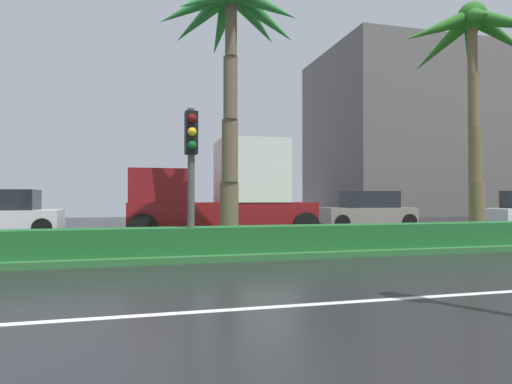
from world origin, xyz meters
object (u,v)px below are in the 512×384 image
Objects in this scene: palm_tree_centre_left at (231,29)px; palm_tree_centre at (474,50)px; traffic_signal_median_right at (191,154)px; car_in_traffic_third at (367,210)px; box_truck_lead at (224,194)px; car_in_traffic_second at (0,214)px.

palm_tree_centre is at bearing 2.06° from palm_tree_centre_left.
palm_tree_centre is 10.25m from traffic_signal_median_right.
car_in_traffic_third is (9.05, 8.47, -1.59)m from traffic_signal_median_right.
box_truck_lead is at bearing 156.03° from palm_tree_centre.
traffic_signal_median_right is (-9.31, -2.00, -3.79)m from palm_tree_centre.
traffic_signal_median_right is at bearing 72.01° from box_truck_lead.
car_in_traffic_third is at bearing -156.94° from box_truck_lead.
palm_tree_centre_left is 1.15× the size of box_truck_lead.
traffic_signal_median_right is 10.37m from car_in_traffic_second.
palm_tree_centre_left is 4.15m from traffic_signal_median_right.
car_in_traffic_third is at bearing 43.12° from traffic_signal_median_right.
palm_tree_centre is 1.77× the size of car_in_traffic_third.
traffic_signal_median_right is 12.50m from car_in_traffic_third.
palm_tree_centre_left is 0.97× the size of palm_tree_centre.
box_truck_lead reaches higher than traffic_signal_median_right.
traffic_signal_median_right is 0.76× the size of car_in_traffic_third.
box_truck_lead is at bearing 23.06° from car_in_traffic_third.
car_in_traffic_third is at bearing -179.06° from car_in_traffic_second.
car_in_traffic_second is (-15.42, 6.23, -5.38)m from palm_tree_centre.
car_in_traffic_second is 15.17m from car_in_traffic_third.
car_in_traffic_third is (7.80, 6.76, -5.16)m from palm_tree_centre_left.
palm_tree_centre_left is at bearing 53.78° from traffic_signal_median_right.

